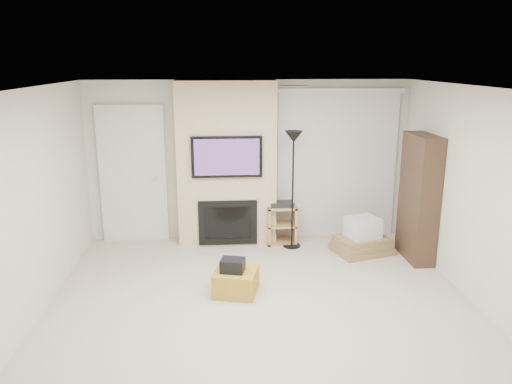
{
  "coord_description": "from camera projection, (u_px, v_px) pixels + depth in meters",
  "views": [
    {
      "loc": [
        -0.45,
        -4.94,
        2.78
      ],
      "look_at": [
        0.0,
        1.2,
        1.15
      ],
      "focal_mm": 35.0,
      "sensor_mm": 36.0,
      "label": 1
    }
  ],
  "objects": [
    {
      "name": "ottoman",
      "position": [
        236.0,
        282.0,
        6.12
      ],
      "size": [
        0.6,
        0.6,
        0.3
      ],
      "primitive_type": "cube",
      "rotation": [
        0.0,
        0.0,
        -0.24
      ],
      "color": "#A98826",
      "rests_on": "floor"
    },
    {
      "name": "floor_lamp",
      "position": [
        293.0,
        157.0,
        7.33
      ],
      "size": [
        0.26,
        0.26,
        1.79
      ],
      "color": "black",
      "rests_on": "floor"
    },
    {
      "name": "wall_right",
      "position": [
        495.0,
        207.0,
        5.37
      ],
      "size": [
        0.0,
        5.5,
        2.5
      ],
      "primitive_type": "cube",
      "rotation": [
        1.57,
        0.0,
        1.57
      ],
      "color": "silver",
      "rests_on": "ground"
    },
    {
      "name": "black_bag",
      "position": [
        233.0,
        265.0,
        6.03
      ],
      "size": [
        0.32,
        0.28,
        0.16
      ],
      "primitive_type": "cube",
      "rotation": [
        0.0,
        0.0,
        -0.24
      ],
      "color": "black",
      "rests_on": "ottoman"
    },
    {
      "name": "entry_door",
      "position": [
        133.0,
        175.0,
        7.73
      ],
      "size": [
        1.02,
        0.11,
        2.14
      ],
      "color": "silver",
      "rests_on": "floor"
    },
    {
      "name": "hvac_vent",
      "position": [
        294.0,
        86.0,
        5.67
      ],
      "size": [
        0.35,
        0.18,
        0.01
      ],
      "primitive_type": "cube",
      "color": "silver",
      "rests_on": "ceiling"
    },
    {
      "name": "vertical_blinds",
      "position": [
        337.0,
        159.0,
        7.89
      ],
      "size": [
        1.98,
        0.1,
        2.37
      ],
      "color": "silver",
      "rests_on": "floor"
    },
    {
      "name": "wall_back",
      "position": [
        249.0,
        161.0,
        7.84
      ],
      "size": [
        5.0,
        0.0,
        2.5
      ],
      "primitive_type": "cube",
      "rotation": [
        1.57,
        0.0,
        0.0
      ],
      "color": "silver",
      "rests_on": "ground"
    },
    {
      "name": "av_stand",
      "position": [
        281.0,
        221.0,
        7.78
      ],
      "size": [
        0.45,
        0.38,
        0.66
      ],
      "color": "tan",
      "rests_on": "floor"
    },
    {
      "name": "wall_left",
      "position": [
        17.0,
        217.0,
        5.01
      ],
      "size": [
        0.0,
        5.5,
        2.5
      ],
      "primitive_type": "cube",
      "rotation": [
        1.57,
        0.0,
        1.57
      ],
      "color": "silver",
      "rests_on": "ground"
    },
    {
      "name": "fireplace_wall",
      "position": [
        227.0,
        165.0,
        7.62
      ],
      "size": [
        1.5,
        0.47,
        2.5
      ],
      "color": "beige",
      "rests_on": "floor"
    },
    {
      "name": "box_stack",
      "position": [
        362.0,
        239.0,
        7.41
      ],
      "size": [
        0.95,
        0.82,
        0.54
      ],
      "color": "olive",
      "rests_on": "floor"
    },
    {
      "name": "floor",
      "position": [
        264.0,
        320.0,
        5.51
      ],
      "size": [
        5.0,
        5.5,
        0.0
      ],
      "primitive_type": "cube",
      "color": "beige",
      "rests_on": "ground"
    },
    {
      "name": "wall_front",
      "position": [
        313.0,
        371.0,
        2.54
      ],
      "size": [
        5.0,
        0.0,
        2.5
      ],
      "primitive_type": "cube",
      "rotation": [
        1.57,
        0.0,
        0.0
      ],
      "color": "silver",
      "rests_on": "ground"
    },
    {
      "name": "bookshelf",
      "position": [
        419.0,
        198.0,
        7.03
      ],
      "size": [
        0.3,
        0.8,
        1.8
      ],
      "color": "#342419",
      "rests_on": "floor"
    },
    {
      "name": "ceiling",
      "position": [
        265.0,
        90.0,
        4.87
      ],
      "size": [
        5.0,
        5.5,
        0.0
      ],
      "primitive_type": "cube",
      "color": "white",
      "rests_on": "wall_back"
    }
  ]
}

